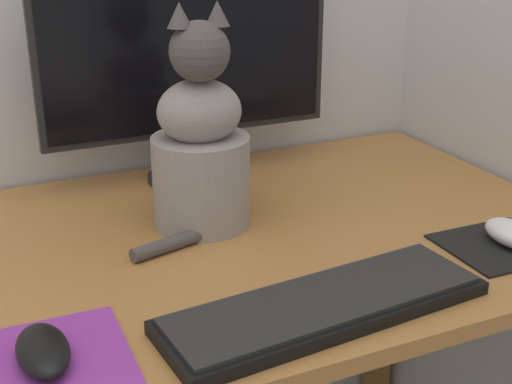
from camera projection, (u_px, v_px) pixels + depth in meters
desk at (229, 296)px, 1.18m from camera, size 1.17×0.73×0.75m
monitor at (188, 68)px, 1.30m from camera, size 0.55×0.17×0.38m
keyboard at (325, 305)px, 0.92m from camera, size 0.45×0.17×0.02m
mousepad_left at (31, 370)px, 0.80m from camera, size 0.23×0.20×0.00m
mousepad_right at (500, 245)px, 1.10m from camera, size 0.18×0.16×0.00m
computer_mouse_left at (43, 350)px, 0.81m from camera, size 0.06×0.11×0.03m
computer_mouse_right at (511, 233)px, 1.10m from camera, size 0.06×0.10×0.04m
cat at (201, 147)px, 1.13m from camera, size 0.23×0.19×0.36m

